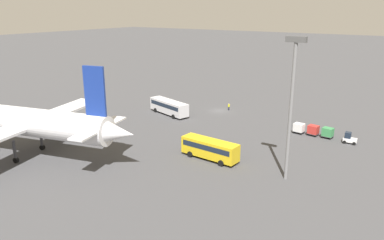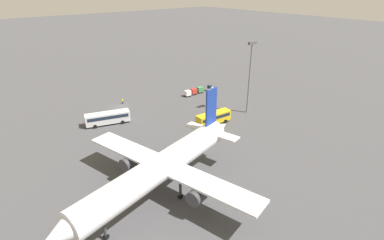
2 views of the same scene
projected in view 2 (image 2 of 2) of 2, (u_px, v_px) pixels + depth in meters
The scene contains 10 objects.
ground_plane at pixel (121, 107), 92.82m from camera, with size 600.00×600.00×0.00m, color #424244.
airplane at pixel (162, 167), 51.73m from camera, with size 43.02×36.90×16.13m.
shuttle_bus_near at pixel (108, 117), 80.66m from camera, with size 11.99×6.06×3.32m.
shuttle_bus_far at pixel (214, 117), 80.62m from camera, with size 10.27×3.59×3.30m.
baggage_tug at pixel (210, 88), 105.96m from camera, with size 2.48×1.77×2.10m.
worker_person at pixel (123, 101), 94.73m from camera, with size 0.38×0.38×1.74m.
cargo_cart_green at pixel (200, 89), 103.97m from camera, with size 2.19×1.92×2.06m.
cargo_cart_red at pixel (194, 91), 102.35m from camera, with size 2.19×1.92×2.06m.
cargo_cart_white at pixel (188, 93), 100.60m from camera, with size 2.19×1.92×2.06m.
light_pole at pixel (250, 71), 83.64m from camera, with size 2.80×0.70×20.68m.
Camera 2 is at (37.17, 80.65, 35.14)m, focal length 28.00 mm.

